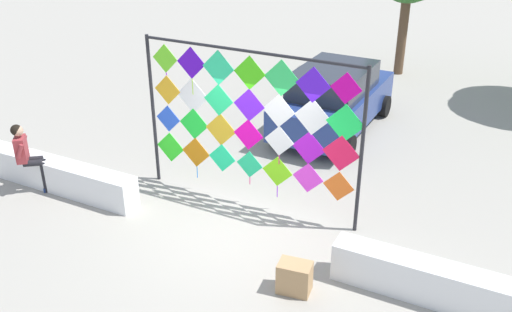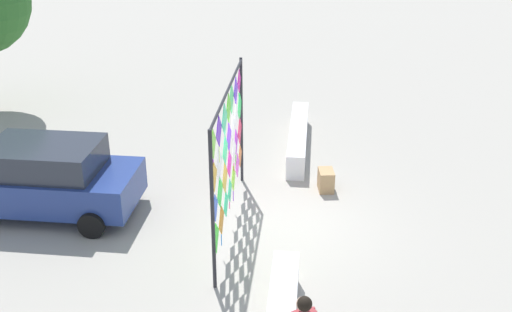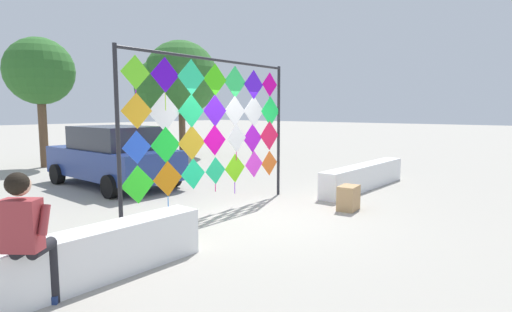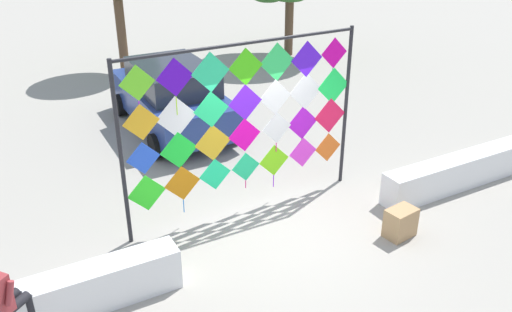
% 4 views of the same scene
% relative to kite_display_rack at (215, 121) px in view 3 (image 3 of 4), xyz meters
% --- Properties ---
extents(ground, '(120.00, 120.00, 0.00)m').
position_rel_kite_display_rack_xyz_m(ground, '(0.18, -0.98, -1.88)').
color(ground, '#9E998E').
extents(plaza_ledge_left, '(4.05, 0.46, 0.65)m').
position_rel_kite_display_rack_xyz_m(plaza_ledge_left, '(-3.91, -1.31, -1.56)').
color(plaza_ledge_left, white).
rests_on(plaza_ledge_left, ground).
extents(plaza_ledge_right, '(4.05, 0.46, 0.65)m').
position_rel_kite_display_rack_xyz_m(plaza_ledge_right, '(4.27, -1.31, -1.56)').
color(plaza_ledge_right, white).
rests_on(plaza_ledge_right, ground).
extents(kite_display_rack, '(4.45, 0.09, 3.14)m').
position_rel_kite_display_rack_xyz_m(kite_display_rack, '(0.00, 0.00, 0.00)').
color(kite_display_rack, '#232328').
rests_on(kite_display_rack, ground).
extents(seated_vendor, '(0.72, 0.69, 1.50)m').
position_rel_kite_display_rack_xyz_m(seated_vendor, '(-4.21, -1.60, -1.00)').
color(seated_vendor, black).
rests_on(seated_vendor, ground).
extents(parked_car, '(2.11, 4.30, 1.66)m').
position_rel_kite_display_rack_xyz_m(parked_car, '(0.19, 4.22, -1.04)').
color(parked_car, navy).
rests_on(parked_car, ground).
extents(cardboard_box_large, '(0.56, 0.42, 0.52)m').
position_rel_kite_display_rack_xyz_m(cardboard_box_large, '(1.85, -2.07, -1.62)').
color(cardboard_box_large, tan).
rests_on(cardboard_box_large, ground).
extents(tree_broadleaf, '(3.60, 3.52, 5.25)m').
position_rel_kite_display_rack_xyz_m(tree_broadleaf, '(6.12, 8.76, 1.52)').
color(tree_broadleaf, brown).
rests_on(tree_broadleaf, ground).
extents(tree_palm_like, '(2.41, 2.41, 4.71)m').
position_rel_kite_display_rack_xyz_m(tree_palm_like, '(0.67, 9.55, 1.61)').
color(tree_palm_like, brown).
rests_on(tree_palm_like, ground).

